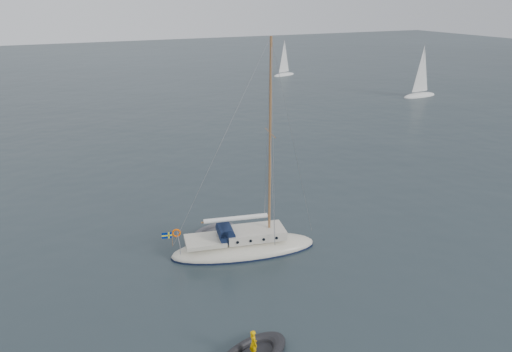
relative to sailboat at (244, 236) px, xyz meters
name	(u,v)px	position (x,y,z in m)	size (l,w,h in m)	color
ground	(254,233)	(1.65, 2.06, -1.04)	(300.00, 300.00, 0.00)	black
sailboat	(244,236)	(0.00, 0.00, 0.00)	(9.63, 2.89, 13.72)	beige
dinghy	(214,230)	(-0.80, 3.20, -0.84)	(3.08, 1.39, 0.44)	#515157
distant_yacht_b	(284,59)	(36.26, 62.15, 2.16)	(5.65, 3.02, 7.49)	silver
distant_yacht_c	(422,73)	(45.42, 34.13, 2.66)	(6.54, 3.49, 8.66)	silver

